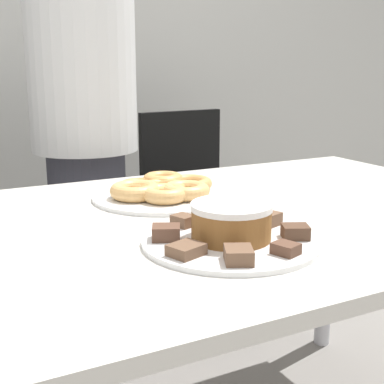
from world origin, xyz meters
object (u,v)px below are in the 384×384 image
Objects in this scene: person_standing at (85,138)px; plate_donuts at (163,196)px; frosted_cake at (231,221)px; plate_cake at (231,241)px; office_chair_right at (199,222)px.

person_standing is 0.60m from plate_donuts.
person_standing is 0.99m from frosted_cake.
plate_cake is at bearing -104.04° from frosted_cake.
plate_cake and plate_donuts have the same top height.
person_standing reaches higher than plate_donuts.
frosted_cake is at bearing -120.02° from office_chair_right.
office_chair_right is 1.27m from frosted_cake.
plate_donuts is (0.03, -0.59, -0.08)m from person_standing.
plate_cake is (-0.00, -0.99, -0.08)m from person_standing.
office_chair_right is at bearing 64.73° from plate_cake.
plate_cake is 2.21× the size of frosted_cake.
person_standing is 4.52× the size of plate_cake.
person_standing is at bearing 93.05° from plate_donuts.
plate_donuts is at bearing 84.93° from frosted_cake.
frosted_cake is at bearing -90.22° from person_standing.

